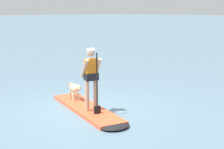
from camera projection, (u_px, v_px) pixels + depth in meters
name	position (u px, v px, depth m)	size (l,w,h in m)	color
ground_plane	(87.00, 110.00, 9.23)	(400.00, 400.00, 0.00)	slate
paddleboard	(90.00, 111.00, 9.02)	(3.65, 1.67, 0.10)	#E55933
person_paddler	(91.00, 75.00, 8.72)	(0.66, 0.56, 1.71)	tan
dog	(75.00, 89.00, 9.90)	(0.97, 0.36, 0.52)	#CCB78C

